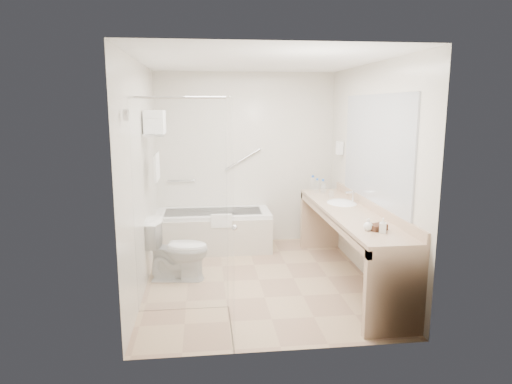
{
  "coord_description": "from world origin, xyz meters",
  "views": [
    {
      "loc": [
        -0.62,
        -5.06,
        2.03
      ],
      "look_at": [
        0.0,
        0.3,
        1.0
      ],
      "focal_mm": 32.0,
      "sensor_mm": 36.0,
      "label": 1
    }
  ],
  "objects": [
    {
      "name": "faucet",
      "position": [
        1.2,
        0.25,
        0.93
      ],
      "size": [
        0.03,
        0.03,
        0.14
      ],
      "primitive_type": "cylinder",
      "color": "silver",
      "rests_on": "vanity_counter"
    },
    {
      "name": "hairdryer_unit",
      "position": [
        1.25,
        1.05,
        1.45
      ],
      "size": [
        0.08,
        0.1,
        0.18
      ],
      "primitive_type": "cube",
      "color": "silver",
      "rests_on": "wall_right"
    },
    {
      "name": "ceiling",
      "position": [
        0.0,
        0.0,
        2.5
      ],
      "size": [
        2.6,
        3.2,
        0.1
      ],
      "primitive_type": "cube",
      "color": "white",
      "rests_on": "wall_back"
    },
    {
      "name": "drinking_glass_near",
      "position": [
        1.01,
        0.95,
        0.9
      ],
      "size": [
        0.1,
        0.1,
        0.1
      ],
      "primitive_type": "cylinder",
      "rotation": [
        0.0,
        0.0,
        -0.25
      ],
      "color": "silver",
      "rests_on": "vanity_counter"
    },
    {
      "name": "shower_enclosure",
      "position": [
        -0.63,
        -0.93,
        1.07
      ],
      "size": [
        0.96,
        0.91,
        2.11
      ],
      "color": "silver",
      "rests_on": "floor"
    },
    {
      "name": "soap_bottle_a",
      "position": [
        1.04,
        -1.09,
        0.88
      ],
      "size": [
        0.11,
        0.16,
        0.07
      ],
      "primitive_type": "imported",
      "rotation": [
        0.0,
        0.0,
        -0.4
      ],
      "color": "silver",
      "rests_on": "vanity_counter"
    },
    {
      "name": "water_bottle_left",
      "position": [
        0.89,
        1.1,
        0.95
      ],
      "size": [
        0.07,
        0.07,
        0.22
      ],
      "rotation": [
        0.0,
        0.0,
        -0.37
      ],
      "color": "silver",
      "rests_on": "vanity_counter"
    },
    {
      "name": "sink",
      "position": [
        1.05,
        0.25,
        0.82
      ],
      "size": [
        0.4,
        0.52,
        0.14
      ],
      "primitive_type": "ellipsoid",
      "color": "silver",
      "rests_on": "vanity_counter"
    },
    {
      "name": "vanity_counter",
      "position": [
        1.02,
        -0.15,
        0.64
      ],
      "size": [
        0.55,
        2.7,
        0.95
      ],
      "color": "tan",
      "rests_on": "floor"
    },
    {
      "name": "towel_shelf",
      "position": [
        -1.17,
        0.35,
        1.75
      ],
      "size": [
        0.24,
        0.55,
        0.81
      ],
      "color": "silver",
      "rests_on": "wall_left"
    },
    {
      "name": "drinking_glass_far",
      "position": [
        1.02,
        0.6,
        0.89
      ],
      "size": [
        0.08,
        0.08,
        0.08
      ],
      "primitive_type": "cylinder",
      "rotation": [
        0.0,
        0.0,
        -0.29
      ],
      "color": "silver",
      "rests_on": "vanity_counter"
    },
    {
      "name": "wall_left",
      "position": [
        -1.3,
        0.0,
        1.25
      ],
      "size": [
        0.1,
        3.2,
        2.5
      ],
      "primitive_type": "cube",
      "color": "beige",
      "rests_on": "ground"
    },
    {
      "name": "wall_back",
      "position": [
        0.0,
        1.6,
        1.25
      ],
      "size": [
        2.6,
        0.1,
        2.5
      ],
      "primitive_type": "cube",
      "color": "beige",
      "rests_on": "ground"
    },
    {
      "name": "bathtub",
      "position": [
        -0.5,
        1.24,
        0.28
      ],
      "size": [
        1.6,
        0.73,
        0.59
      ],
      "color": "silver",
      "rests_on": "floor"
    },
    {
      "name": "grab_bar_long",
      "position": [
        -0.05,
        1.56,
        1.25
      ],
      "size": [
        0.53,
        0.03,
        0.33
      ],
      "primitive_type": "cylinder",
      "rotation": [
        0.0,
        1.05,
        0.0
      ],
      "color": "silver",
      "rests_on": "wall_back"
    },
    {
      "name": "grab_bar_short",
      "position": [
        -0.95,
        1.56,
        0.95
      ],
      "size": [
        0.4,
        0.03,
        0.03
      ],
      "primitive_type": "cylinder",
      "rotation": [
        0.0,
        1.57,
        0.0
      ],
      "color": "silver",
      "rests_on": "wall_back"
    },
    {
      "name": "water_bottle_right",
      "position": [
        0.91,
        0.93,
        0.94
      ],
      "size": [
        0.06,
        0.06,
        0.2
      ],
      "rotation": [
        0.0,
        0.0,
        0.18
      ],
      "color": "silver",
      "rests_on": "vanity_counter"
    },
    {
      "name": "water_bottle_mid",
      "position": [
        0.97,
        0.85,
        0.94
      ],
      "size": [
        0.06,
        0.06,
        0.2
      ],
      "rotation": [
        0.0,
        0.0,
        0.36
      ],
      "color": "silver",
      "rests_on": "vanity_counter"
    },
    {
      "name": "mirror",
      "position": [
        1.29,
        -0.15,
        1.55
      ],
      "size": [
        0.02,
        2.0,
        1.2
      ],
      "primitive_type": "cube",
      "color": "#A7ACB3",
      "rests_on": "wall_right"
    },
    {
      "name": "amenity_basket",
      "position": [
        1.03,
        -0.99,
        0.88
      ],
      "size": [
        0.2,
        0.17,
        0.06
      ],
      "primitive_type": "cube",
      "rotation": [
        0.0,
        0.0,
        0.43
      ],
      "color": "#432718",
      "rests_on": "vanity_counter"
    },
    {
      "name": "wall_right",
      "position": [
        1.3,
        0.0,
        1.25
      ],
      "size": [
        0.1,
        3.2,
        2.5
      ],
      "primitive_type": "cube",
      "color": "beige",
      "rests_on": "ground"
    },
    {
      "name": "wall_front",
      "position": [
        0.0,
        -1.6,
        1.25
      ],
      "size": [
        2.6,
        0.1,
        2.5
      ],
      "primitive_type": "cube",
      "color": "beige",
      "rests_on": "ground"
    },
    {
      "name": "toilet",
      "position": [
        -0.95,
        0.14,
        0.36
      ],
      "size": [
        0.78,
        0.5,
        0.72
      ],
      "primitive_type": "imported",
      "rotation": [
        0.0,
        0.0,
        1.45
      ],
      "color": "silver",
      "rests_on": "floor"
    },
    {
      "name": "soap_bottle_b",
      "position": [
        0.93,
        -1.0,
        0.9
      ],
      "size": [
        0.09,
        0.12,
        0.09
      ],
      "primitive_type": "imported",
      "rotation": [
        0.0,
        0.0,
        -0.02
      ],
      "color": "silver",
      "rests_on": "vanity_counter"
    },
    {
      "name": "floor",
      "position": [
        0.0,
        0.0,
        0.0
      ],
      "size": [
        3.2,
        3.2,
        0.0
      ],
      "primitive_type": "plane",
      "color": "tan",
      "rests_on": "ground"
    }
  ]
}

